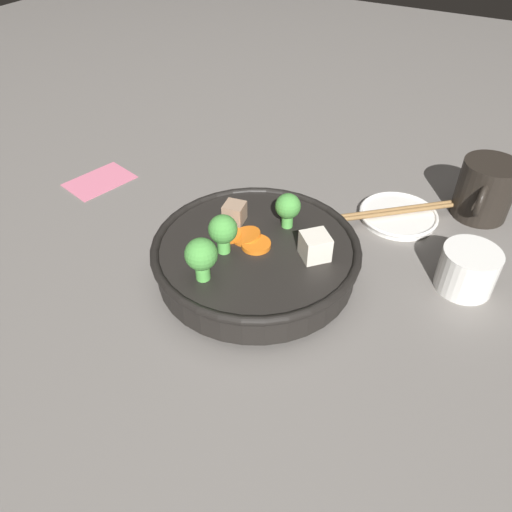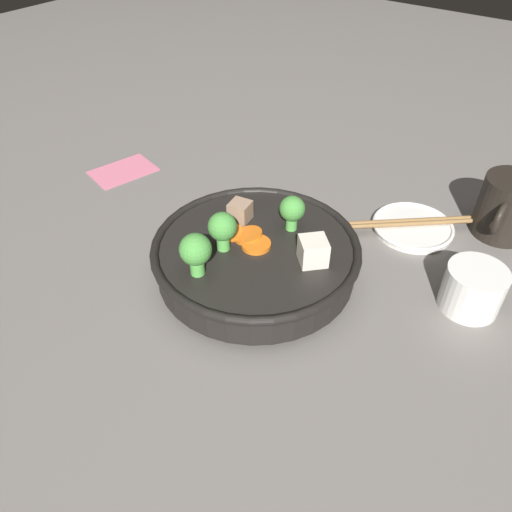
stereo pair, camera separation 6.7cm
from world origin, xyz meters
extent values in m
plane|color=slate|center=(0.00, 0.00, 0.00)|extent=(3.00, 3.00, 0.00)
cylinder|color=black|center=(0.00, 0.00, 0.01)|extent=(0.15, 0.15, 0.01)
cylinder|color=black|center=(0.00, 0.00, 0.03)|extent=(0.27, 0.27, 0.04)
torus|color=black|center=(0.00, 0.00, 0.05)|extent=(0.28, 0.28, 0.01)
cylinder|color=brown|center=(0.00, 0.00, 0.04)|extent=(0.25, 0.25, 0.02)
cylinder|color=orange|center=(0.00, 0.00, 0.06)|extent=(0.04, 0.04, 0.01)
cylinder|color=orange|center=(-0.01, -0.02, 0.06)|extent=(0.05, 0.05, 0.01)
cylinder|color=orange|center=(0.00, -0.04, 0.06)|extent=(0.05, 0.05, 0.01)
cylinder|color=#59B84C|center=(0.09, -0.03, 0.06)|extent=(0.02, 0.02, 0.02)
sphere|color=#47933D|center=(0.09, -0.03, 0.09)|extent=(0.04, 0.04, 0.04)
cylinder|color=#59B84C|center=(0.03, -0.03, 0.06)|extent=(0.02, 0.02, 0.02)
sphere|color=#47933D|center=(0.03, -0.03, 0.09)|extent=(0.04, 0.04, 0.04)
cylinder|color=#59B84C|center=(-0.06, 0.02, 0.06)|extent=(0.02, 0.02, 0.02)
sphere|color=#47933D|center=(-0.06, 0.02, 0.09)|extent=(0.04, 0.04, 0.04)
cube|color=silver|center=(-0.02, 0.08, 0.07)|extent=(0.05, 0.05, 0.03)
cube|color=#9E7F66|center=(-0.04, -0.05, 0.07)|extent=(0.03, 0.03, 0.03)
cylinder|color=white|center=(-0.23, 0.13, 0.01)|extent=(0.12, 0.12, 0.01)
torus|color=white|center=(-0.23, 0.13, 0.01)|extent=(0.12, 0.12, 0.01)
cylinder|color=white|center=(-0.12, 0.25, 0.03)|extent=(0.08, 0.08, 0.06)
cylinder|color=brown|center=(-0.12, 0.25, 0.05)|extent=(0.06, 0.06, 0.00)
cylinder|color=black|center=(-0.30, 0.24, 0.05)|extent=(0.09, 0.09, 0.09)
torus|color=black|center=(-0.26, 0.24, 0.05)|extent=(0.05, 0.01, 0.05)
cube|color=#D16B84|center=(-0.08, -0.36, 0.00)|extent=(0.13, 0.10, 0.00)
cylinder|color=olive|center=(-0.22, 0.13, 0.02)|extent=(0.16, 0.18, 0.01)
cylinder|color=olive|center=(-0.23, 0.13, 0.02)|extent=(0.16, 0.18, 0.01)
camera|label=1|loc=(0.45, 0.25, 0.47)|focal=35.00mm
camera|label=2|loc=(0.41, 0.31, 0.47)|focal=35.00mm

